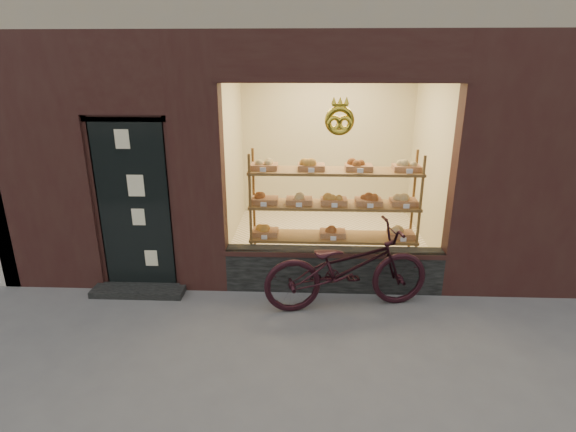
{
  "coord_description": "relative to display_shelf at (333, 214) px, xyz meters",
  "views": [
    {
      "loc": [
        0.1,
        -3.06,
        2.77
      ],
      "look_at": [
        -0.12,
        2.0,
        1.03
      ],
      "focal_mm": 28.0,
      "sensor_mm": 36.0,
      "label": 1
    }
  ],
  "objects": [
    {
      "name": "ground",
      "position": [
        -0.45,
        -2.55,
        -0.87
      ],
      "size": [
        90.0,
        90.0,
        0.0
      ],
      "primitive_type": "plane",
      "color": "#606060"
    },
    {
      "name": "bicycle",
      "position": [
        0.12,
        -0.86,
        -0.36
      ],
      "size": [
        2.03,
        1.03,
        1.02
      ],
      "primitive_type": "imported",
      "rotation": [
        0.0,
        0.0,
        1.76
      ],
      "color": "black",
      "rests_on": "ground"
    },
    {
      "name": "display_shelf",
      "position": [
        0.0,
        0.0,
        0.0
      ],
      "size": [
        2.2,
        0.45,
        1.7
      ],
      "color": "olive",
      "rests_on": "ground"
    }
  ]
}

